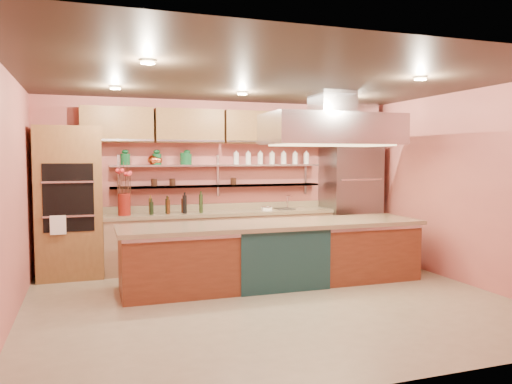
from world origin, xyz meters
name	(u,v)px	position (x,y,z in m)	size (l,w,h in m)	color
floor	(271,302)	(0.00, 0.00, -0.01)	(6.00, 5.00, 0.02)	tan
ceiling	(271,80)	(0.00, 0.00, 2.80)	(6.00, 5.00, 0.02)	black
wall_back	(220,183)	(0.00, 2.50, 1.40)	(6.00, 0.04, 2.80)	#C7675E
wall_front	(383,213)	(0.00, -2.50, 1.40)	(6.00, 0.04, 2.80)	#C7675E
wall_left	(7,198)	(-3.00, 0.00, 1.40)	(0.04, 5.00, 2.80)	#C7675E
wall_right	(464,187)	(3.00, 0.00, 1.40)	(0.04, 5.00, 2.80)	#C7675E
oven_stack	(69,203)	(-2.45, 2.18, 1.15)	(0.95, 0.64, 2.30)	brown
refrigerator	(350,201)	(2.35, 2.14, 1.05)	(0.95, 0.72, 2.10)	slate
back_counter	(222,239)	(-0.05, 2.20, 0.47)	(3.84, 0.64, 0.93)	tan
wall_shelf_lower	(219,186)	(-0.05, 2.37, 1.35)	(3.60, 0.26, 0.03)	#B4B6BC
wall_shelf_upper	(219,165)	(-0.05, 2.37, 1.70)	(3.60, 0.26, 0.03)	#B4B6BC
upper_cabinets	(223,127)	(0.00, 2.32, 2.35)	(4.60, 0.36, 0.55)	brown
range_hood	(332,129)	(1.25, 0.78, 2.25)	(2.00, 1.00, 0.45)	#B4B6BC
ceiling_downlights	(266,84)	(0.00, 0.20, 2.77)	(4.00, 2.80, 0.02)	#FFE5A5
island	(275,254)	(0.35, 0.78, 0.45)	(4.32, 0.94, 0.90)	brown
flower_vase	(124,204)	(-1.64, 2.15, 1.10)	(0.19, 0.19, 0.34)	maroon
oil_bottle_cluster	(176,204)	(-0.83, 2.15, 1.08)	(0.92, 0.26, 0.30)	black
kitchen_scale	(266,208)	(0.73, 2.15, 0.97)	(0.16, 0.12, 0.09)	white
bar_faucet	(287,202)	(1.16, 2.25, 1.05)	(0.03, 0.03, 0.23)	silver
copper_kettle	(154,160)	(-1.15, 2.37, 1.79)	(0.20, 0.20, 0.16)	#DB6032
green_canister	(185,159)	(-0.63, 2.37, 1.82)	(0.17, 0.17, 0.20)	#104A24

